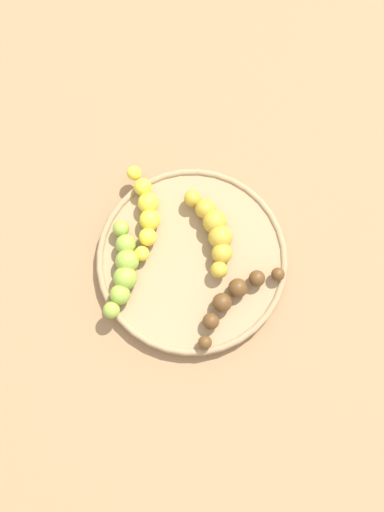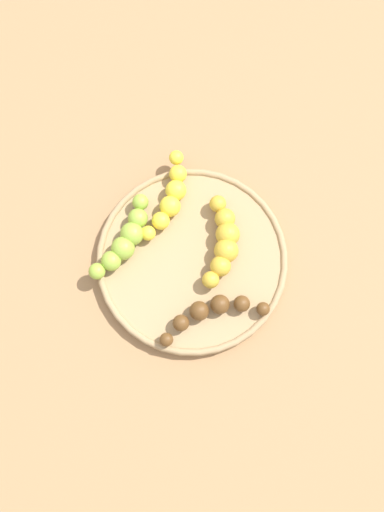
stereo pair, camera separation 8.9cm
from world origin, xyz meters
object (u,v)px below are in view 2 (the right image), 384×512
Objects in this scene: banana_green at (125,240)px; banana_spotted at (223,242)px; fruit_bowl at (192,260)px; banana_overripe at (211,312)px; banana_yellow at (170,197)px.

banana_green is 1.20× the size of banana_spotted.
banana_green reaches higher than fruit_bowl.
banana_overripe is 0.10m from banana_spotted.
fruit_bowl is at bearing -149.73° from banana_spotted.
banana_green is 0.16m from banana_overripe.
banana_green is 0.14m from banana_spotted.
banana_green reaches higher than banana_yellow.
banana_overripe is (0.16, 0.00, -0.00)m from banana_green.
fruit_bowl is 0.09m from banana_overripe.
fruit_bowl is at bearing 0.97° from banana_overripe.
banana_yellow is (-0.08, 0.05, 0.02)m from fruit_bowl.
banana_spotted is 0.10m from banana_yellow.
banana_spotted is at bearing 65.09° from fruit_bowl.
banana_green is at bearing -115.90° from banana_yellow.
banana_overripe is 1.19× the size of banana_spotted.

